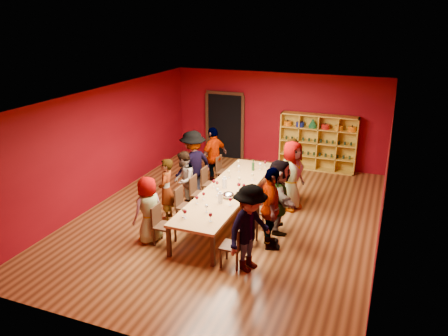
{
  "coord_description": "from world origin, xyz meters",
  "views": [
    {
      "loc": [
        3.46,
        -9.15,
        4.82
      ],
      "look_at": [
        -0.25,
        0.34,
        1.15
      ],
      "focal_mm": 35.0,
      "sensor_mm": 36.0,
      "label": 1
    }
  ],
  "objects_px": {
    "chair_person_left_2": "(197,191)",
    "person_right_3": "(291,176)",
    "person_left_4": "(214,156)",
    "chair_person_right_0": "(236,244)",
    "chair_person_left_0": "(161,223)",
    "chair_person_right_4": "(281,181)",
    "chair_person_left_1": "(183,204)",
    "chair_person_right_3": "(276,188)",
    "person_right_1": "(271,209)",
    "person_left_0": "(148,210)",
    "person_left_2": "(184,180)",
    "person_left_3": "(193,165)",
    "person_right_0": "(250,228)",
    "chair_person_left_3": "(208,182)",
    "spittoon_bowl": "(228,195)",
    "person_right_2": "(279,196)",
    "person_left_1": "(166,190)",
    "chair_person_right_1": "(251,223)",
    "tasting_table": "(229,191)",
    "person_right_4": "(292,170)",
    "shelving_unit": "(318,140)",
    "chair_person_right_2": "(262,208)",
    "wine_bottle": "(253,166)"
  },
  "relations": [
    {
      "from": "spittoon_bowl",
      "to": "person_left_4",
      "type": "bearing_deg",
      "value": 119.67
    },
    {
      "from": "chair_person_left_2",
      "to": "person_right_0",
      "type": "xyz_separation_m",
      "value": [
        2.11,
        -2.14,
        0.4
      ]
    },
    {
      "from": "chair_person_left_1",
      "to": "person_right_1",
      "type": "height_order",
      "value": "person_right_1"
    },
    {
      "from": "person_left_4",
      "to": "chair_person_right_0",
      "type": "xyz_separation_m",
      "value": [
        2.09,
        -3.9,
        -0.37
      ]
    },
    {
      "from": "person_right_1",
      "to": "chair_person_right_4",
      "type": "bearing_deg",
      "value": -12.61
    },
    {
      "from": "person_left_2",
      "to": "chair_person_right_3",
      "type": "relative_size",
      "value": 1.69
    },
    {
      "from": "spittoon_bowl",
      "to": "wine_bottle",
      "type": "xyz_separation_m",
      "value": [
        -0.03,
        1.95,
        0.05
      ]
    },
    {
      "from": "person_left_0",
      "to": "chair_person_right_1",
      "type": "relative_size",
      "value": 1.69
    },
    {
      "from": "chair_person_right_3",
      "to": "person_right_4",
      "type": "bearing_deg",
      "value": 61.18
    },
    {
      "from": "chair_person_left_3",
      "to": "chair_person_left_0",
      "type": "bearing_deg",
      "value": -90.0
    },
    {
      "from": "shelving_unit",
      "to": "chair_person_right_4",
      "type": "relative_size",
      "value": 2.7
    },
    {
      "from": "person_left_3",
      "to": "person_right_0",
      "type": "height_order",
      "value": "person_left_3"
    },
    {
      "from": "chair_person_right_3",
      "to": "person_left_0",
      "type": "bearing_deg",
      "value": -126.95
    },
    {
      "from": "person_left_0",
      "to": "spittoon_bowl",
      "type": "bearing_deg",
      "value": 154.87
    },
    {
      "from": "shelving_unit",
      "to": "person_right_3",
      "type": "xyz_separation_m",
      "value": [
        -0.11,
        -3.24,
        -0.08
      ]
    },
    {
      "from": "chair_person_left_1",
      "to": "chair_person_right_1",
      "type": "distance_m",
      "value": 1.86
    },
    {
      "from": "person_left_0",
      "to": "chair_person_right_0",
      "type": "xyz_separation_m",
      "value": [
        2.12,
        -0.27,
        -0.26
      ]
    },
    {
      "from": "chair_person_left_3",
      "to": "chair_person_right_0",
      "type": "relative_size",
      "value": 1.0
    },
    {
      "from": "shelving_unit",
      "to": "person_left_3",
      "type": "distance_m",
      "value": 4.42
    },
    {
      "from": "chair_person_left_2",
      "to": "person_right_1",
      "type": "distance_m",
      "value": 2.57
    },
    {
      "from": "chair_person_right_3",
      "to": "person_right_3",
      "type": "distance_m",
      "value": 0.55
    },
    {
      "from": "person_right_2",
      "to": "chair_person_right_2",
      "type": "bearing_deg",
      "value": 66.69
    },
    {
      "from": "chair_person_left_3",
      "to": "chair_person_right_0",
      "type": "xyz_separation_m",
      "value": [
        1.82,
        -2.85,
        0.0
      ]
    },
    {
      "from": "chair_person_right_4",
      "to": "spittoon_bowl",
      "type": "distance_m",
      "value": 2.23
    },
    {
      "from": "person_left_4",
      "to": "person_right_0",
      "type": "bearing_deg",
      "value": 52.66
    },
    {
      "from": "person_left_1",
      "to": "chair_person_right_1",
      "type": "xyz_separation_m",
      "value": [
        2.26,
        -0.37,
        -0.28
      ]
    },
    {
      "from": "shelving_unit",
      "to": "chair_person_left_2",
      "type": "distance_m",
      "value": 4.79
    },
    {
      "from": "chair_person_left_1",
      "to": "spittoon_bowl",
      "type": "relative_size",
      "value": 3.21
    },
    {
      "from": "tasting_table",
      "to": "person_left_4",
      "type": "bearing_deg",
      "value": 121.83
    },
    {
      "from": "person_right_2",
      "to": "wine_bottle",
      "type": "bearing_deg",
      "value": 10.98
    },
    {
      "from": "chair_person_right_0",
      "to": "person_right_4",
      "type": "distance_m",
      "value": 3.64
    },
    {
      "from": "person_right_1",
      "to": "person_right_2",
      "type": "distance_m",
      "value": 0.8
    },
    {
      "from": "shelving_unit",
      "to": "person_left_2",
      "type": "height_order",
      "value": "shelving_unit"
    },
    {
      "from": "person_left_0",
      "to": "person_right_1",
      "type": "bearing_deg",
      "value": 128.15
    },
    {
      "from": "chair_person_left_0",
      "to": "chair_person_right_4",
      "type": "bearing_deg",
      "value": 61.43
    },
    {
      "from": "chair_person_left_3",
      "to": "spittoon_bowl",
      "type": "relative_size",
      "value": 3.21
    },
    {
      "from": "tasting_table",
      "to": "person_right_4",
      "type": "relative_size",
      "value": 2.6
    },
    {
      "from": "chair_person_left_2",
      "to": "person_right_3",
      "type": "height_order",
      "value": "person_right_3"
    },
    {
      "from": "person_right_2",
      "to": "chair_person_right_0",
      "type": "bearing_deg",
      "value": 144.1
    },
    {
      "from": "person_left_1",
      "to": "chair_person_left_2",
      "type": "xyz_separation_m",
      "value": [
        0.44,
        0.8,
        -0.28
      ]
    },
    {
      "from": "chair_person_left_1",
      "to": "chair_person_right_3",
      "type": "distance_m",
      "value": 2.52
    },
    {
      "from": "chair_person_left_1",
      "to": "chair_person_left_3",
      "type": "height_order",
      "value": "same"
    },
    {
      "from": "person_left_0",
      "to": "person_left_2",
      "type": "height_order",
      "value": "person_left_0"
    },
    {
      "from": "shelving_unit",
      "to": "chair_person_left_2",
      "type": "xyz_separation_m",
      "value": [
        -2.31,
        -4.17,
        -0.49
      ]
    },
    {
      "from": "chair_person_left_2",
      "to": "person_left_2",
      "type": "distance_m",
      "value": 0.45
    },
    {
      "from": "tasting_table",
      "to": "person_right_0",
      "type": "xyz_separation_m",
      "value": [
        1.2,
        -2.0,
        0.19
      ]
    },
    {
      "from": "person_right_4",
      "to": "chair_person_left_3",
      "type": "bearing_deg",
      "value": 85.74
    },
    {
      "from": "tasting_table",
      "to": "person_left_4",
      "type": "xyz_separation_m",
      "value": [
        -1.18,
        1.9,
        0.16
      ]
    },
    {
      "from": "chair_person_left_3",
      "to": "person_right_0",
      "type": "bearing_deg",
      "value": -53.58
    },
    {
      "from": "person_left_1",
      "to": "person_right_3",
      "type": "bearing_deg",
      "value": 110.28
    }
  ]
}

